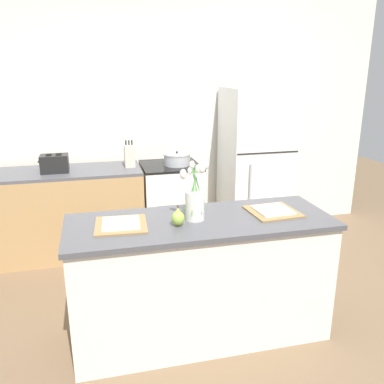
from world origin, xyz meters
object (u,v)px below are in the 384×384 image
flower_vase (195,200)px  plate_setting_left (121,224)px  refrigerator (255,165)px  cooking_pot (177,159)px  stove_range (171,205)px  plate_setting_right (273,211)px  pear_figurine (178,217)px  toaster (55,163)px  knife_block (129,156)px

flower_vase → plate_setting_left: bearing=-179.9°
refrigerator → cooking_pot: bearing=-177.8°
stove_range → refrigerator: 1.03m
refrigerator → plate_setting_right: 1.67m
refrigerator → pear_figurine: refrigerator is taller
refrigerator → plate_setting_right: (-0.52, -1.58, 0.06)m
plate_setting_left → plate_setting_right: 1.06m
pear_figurine → toaster: size_ratio=0.50×
stove_range → cooking_pot: size_ratio=3.20×
refrigerator → plate_setting_left: 2.24m
toaster → plate_setting_right: bearing=-44.3°
stove_range → pear_figurine: size_ratio=6.40×
refrigerator → knife_block: refrigerator is taller
cooking_pot → flower_vase: bearing=-97.4°
refrigerator → flower_vase: (-1.09, -1.58, 0.19)m
pear_figurine → toaster: toaster is taller
refrigerator → plate_setting_right: refrigerator is taller
pear_figurine → plate_setting_right: 0.71m
toaster → refrigerator: bearing=1.2°
flower_vase → knife_block: (-0.28, 1.60, -0.02)m
plate_setting_left → cooking_pot: bearing=65.8°
plate_setting_left → knife_block: (0.21, 1.60, 0.11)m
refrigerator → flower_vase: bearing=-124.5°
stove_range → plate_setting_left: plate_setting_left is taller
plate_setting_left → plate_setting_right: size_ratio=1.00×
stove_range → toaster: size_ratio=3.19×
toaster → knife_block: (0.73, 0.07, 0.03)m
toaster → flower_vase: bearing=-56.8°
pear_figurine → plate_setting_left: bearing=167.3°
refrigerator → cooking_pot: refrigerator is taller
refrigerator → toaster: size_ratio=5.96×
stove_range → plate_setting_left: size_ratio=2.54×
toaster → stove_range: bearing=2.2°
pear_figurine → cooking_pot: 1.66m
cooking_pot → pear_figurine: bearing=-101.6°
pear_figurine → plate_setting_left: size_ratio=0.40×
pear_figurine → knife_block: knife_block is taller
cooking_pot → knife_block: knife_block is taller
pear_figurine → cooking_pot: size_ratio=0.50×
plate_setting_right → toaster: size_ratio=1.25×
plate_setting_left → refrigerator: bearing=45.0°
plate_setting_left → knife_block: size_ratio=1.30×
stove_range → flower_vase: flower_vase is taller
flower_vase → knife_block: flower_vase is taller
refrigerator → toaster: (-2.09, -0.05, 0.14)m
pear_figurine → knife_block: (-0.15, 1.69, 0.06)m
cooking_pot → stove_range: bearing=152.7°
stove_range → refrigerator: bearing=0.0°
pear_figurine → cooking_pot: (0.33, 1.63, 0.01)m
cooking_pot → knife_block: bearing=173.6°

